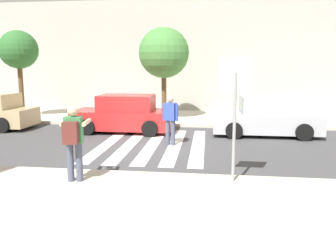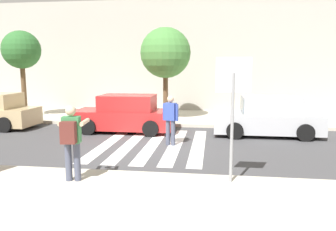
# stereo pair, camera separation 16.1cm
# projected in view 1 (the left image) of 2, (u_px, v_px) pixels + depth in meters

# --- Properties ---
(ground_plane) EXTENTS (120.00, 120.00, 0.00)m
(ground_plane) POSITION_uv_depth(u_px,v_px,m) (152.00, 146.00, 11.31)
(ground_plane) COLOR #424244
(sidewalk_far) EXTENTS (60.00, 4.80, 0.14)m
(sidewalk_far) POSITION_uv_depth(u_px,v_px,m) (171.00, 117.00, 17.19)
(sidewalk_far) COLOR beige
(sidewalk_far) RESTS_ON ground
(building_facade_far) EXTENTS (56.00, 4.00, 6.55)m
(building_facade_far) POSITION_uv_depth(u_px,v_px,m) (179.00, 58.00, 21.03)
(building_facade_far) COLOR #ADA89E
(building_facade_far) RESTS_ON ground
(crosswalk_stripe_0) EXTENTS (0.44, 5.20, 0.01)m
(crosswalk_stripe_0) POSITION_uv_depth(u_px,v_px,m) (108.00, 143.00, 11.70)
(crosswalk_stripe_0) COLOR silver
(crosswalk_stripe_0) RESTS_ON ground
(crosswalk_stripe_1) EXTENTS (0.44, 5.20, 0.01)m
(crosswalk_stripe_1) POSITION_uv_depth(u_px,v_px,m) (130.00, 144.00, 11.60)
(crosswalk_stripe_1) COLOR silver
(crosswalk_stripe_1) RESTS_ON ground
(crosswalk_stripe_2) EXTENTS (0.44, 5.20, 0.01)m
(crosswalk_stripe_2) POSITION_uv_depth(u_px,v_px,m) (152.00, 144.00, 11.51)
(crosswalk_stripe_2) COLOR silver
(crosswalk_stripe_2) RESTS_ON ground
(crosswalk_stripe_3) EXTENTS (0.44, 5.20, 0.01)m
(crosswalk_stripe_3) POSITION_uv_depth(u_px,v_px,m) (175.00, 145.00, 11.41)
(crosswalk_stripe_3) COLOR silver
(crosswalk_stripe_3) RESTS_ON ground
(crosswalk_stripe_4) EXTENTS (0.44, 5.20, 0.01)m
(crosswalk_stripe_4) POSITION_uv_depth(u_px,v_px,m) (198.00, 146.00, 11.32)
(crosswalk_stripe_4) COLOR silver
(crosswalk_stripe_4) RESTS_ON ground
(stop_sign) EXTENTS (0.76, 0.08, 2.78)m
(stop_sign) POSITION_uv_depth(u_px,v_px,m) (235.00, 92.00, 7.13)
(stop_sign) COLOR gray
(stop_sign) RESTS_ON sidewalk_near
(photographer_with_backpack) EXTENTS (0.65, 0.89, 1.72)m
(photographer_with_backpack) POSITION_uv_depth(u_px,v_px,m) (73.00, 137.00, 7.26)
(photographer_with_backpack) COLOR #474C60
(photographer_with_backpack) RESTS_ON sidewalk_near
(pedestrian_crossing) EXTENTS (0.56, 0.34, 1.72)m
(pedestrian_crossing) POSITION_uv_depth(u_px,v_px,m) (170.00, 118.00, 11.26)
(pedestrian_crossing) COLOR #474C60
(pedestrian_crossing) RESTS_ON ground
(parked_car_red) EXTENTS (4.10, 1.92, 1.55)m
(parked_car_red) POSITION_uv_depth(u_px,v_px,m) (124.00, 115.00, 13.65)
(parked_car_red) COLOR red
(parked_car_red) RESTS_ON ground
(parked_car_silver) EXTENTS (4.10, 1.92, 1.55)m
(parked_car_silver) POSITION_uv_depth(u_px,v_px,m) (266.00, 117.00, 12.95)
(parked_car_silver) COLOR #B7BABF
(parked_car_silver) RESTS_ON ground
(street_tree_west) EXTENTS (1.89, 1.89, 4.34)m
(street_tree_west) POSITION_uv_depth(u_px,v_px,m) (19.00, 51.00, 16.23)
(street_tree_west) COLOR brown
(street_tree_west) RESTS_ON sidewalk_far
(street_tree_center) EXTENTS (2.41, 2.41, 4.42)m
(street_tree_center) POSITION_uv_depth(u_px,v_px,m) (164.00, 53.00, 15.65)
(street_tree_center) COLOR brown
(street_tree_center) RESTS_ON sidewalk_far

